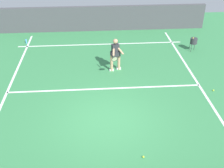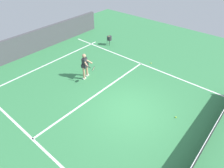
{
  "view_description": "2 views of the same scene",
  "coord_description": "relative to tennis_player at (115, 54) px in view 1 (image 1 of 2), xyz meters",
  "views": [
    {
      "loc": [
        0.45,
        8.03,
        6.38
      ],
      "look_at": [
        -0.22,
        -0.99,
        0.87
      ],
      "focal_mm": 45.77,
      "sensor_mm": 36.0,
      "label": 1
    },
    {
      "loc": [
        5.96,
        3.91,
        6.76
      ],
      "look_at": [
        0.06,
        -1.09,
        1.08
      ],
      "focal_mm": 32.17,
      "sensor_mm": 36.0,
      "label": 2
    }
  ],
  "objects": [
    {
      "name": "court_back_wall",
      "position": [
        0.57,
        -5.27,
        -0.1
      ],
      "size": [
        13.05,
        0.24,
        1.5
      ],
      "primitive_type": "cube",
      "color": "#47474C",
      "rests_on": "ground"
    },
    {
      "name": "sideline_left_marking",
      "position": [
        -3.46,
        3.63,
        -0.84
      ],
      "size": [
        0.1,
        16.4,
        0.01
      ],
      "primitive_type": "cube",
      "color": "white",
      "rests_on": "ground"
    },
    {
      "name": "tennis_ball_near",
      "position": [
        -3.89,
        2.09,
        -0.81
      ],
      "size": [
        0.07,
        0.07,
        0.07
      ],
      "primitive_type": "sphere",
      "color": "#D1E533",
      "rests_on": "ground"
    },
    {
      "name": "baseline_marking",
      "position": [
        0.57,
        -3.07,
        -0.84
      ],
      "size": [
        9.05,
        0.1,
        0.01
      ],
      "primitive_type": "cube",
      "color": "white",
      "rests_on": "ground"
    },
    {
      "name": "tennis_player",
      "position": [
        0.0,
        0.0,
        0.0
      ],
      "size": [
        0.66,
        1.09,
        1.55
      ],
      "color": "tan",
      "rests_on": "ground"
    },
    {
      "name": "ground_plane",
      "position": [
        0.57,
        3.63,
        -0.85
      ],
      "size": [
        23.92,
        23.92,
        0.0
      ],
      "primitive_type": "plane",
      "color": "#38844C"
    },
    {
      "name": "ball_hopper",
      "position": [
        -4.27,
        -1.88,
        -0.3
      ],
      "size": [
        0.36,
        0.36,
        0.74
      ],
      "color": "#333338",
      "rests_on": "ground"
    },
    {
      "name": "service_line_marking",
      "position": [
        0.57,
        1.58,
        -0.84
      ],
      "size": [
        8.05,
        0.1,
        0.01
      ],
      "primitive_type": "cube",
      "color": "white",
      "rests_on": "ground"
    },
    {
      "name": "tennis_ball_mid",
      "position": [
        -0.38,
        5.56,
        -0.81
      ],
      "size": [
        0.07,
        0.07,
        0.07
      ],
      "primitive_type": "sphere",
      "color": "#D1E533",
      "rests_on": "ground"
    },
    {
      "name": "water_bottle",
      "position": [
        4.71,
        -3.52,
        -0.73
      ],
      "size": [
        0.07,
        0.07,
        0.24
      ],
      "primitive_type": "cylinder",
      "color": "#4C9EE5",
      "rests_on": "ground"
    }
  ]
}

